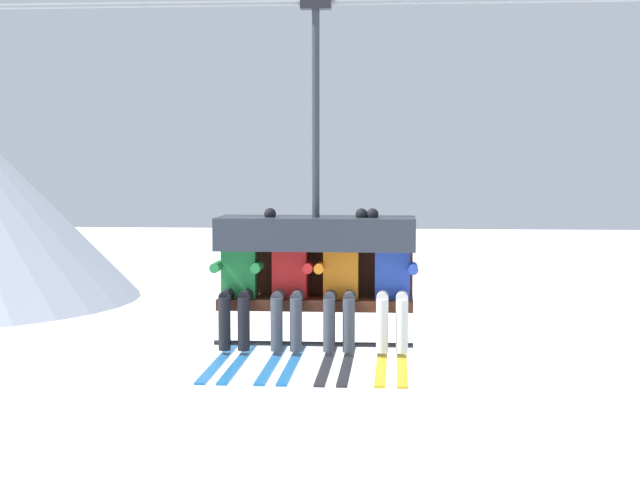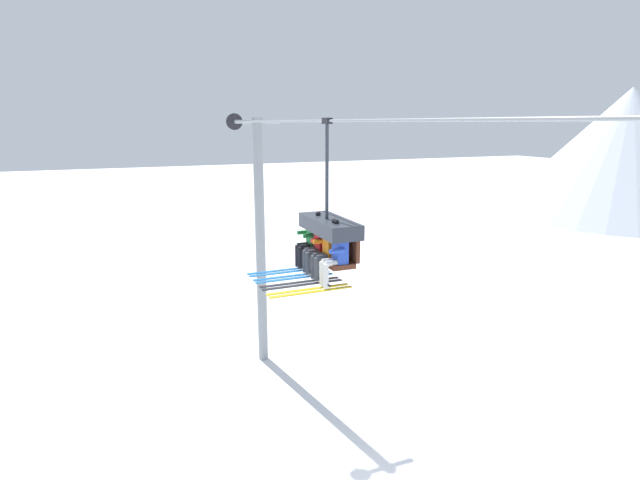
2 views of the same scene
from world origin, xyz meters
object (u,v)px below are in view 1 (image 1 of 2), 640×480
at_px(chairlift_chair, 316,246).
at_px(skier_orange, 341,280).
at_px(skier_red, 288,279).
at_px(skier_green, 238,281).
at_px(skier_blue, 392,280).

distance_m(chairlift_chair, skier_orange, 0.44).
height_order(chairlift_chair, skier_red, chairlift_chair).
bearing_deg(skier_green, skier_orange, 0.41).
xyz_separation_m(skier_green, skier_orange, (0.95, 0.01, 0.02)).
relative_size(chairlift_chair, skier_green, 1.87).
xyz_separation_m(chairlift_chair, skier_green, (-0.71, -0.22, -0.32)).
relative_size(skier_green, skier_red, 1.00).
height_order(skier_green, skier_red, skier_red).
xyz_separation_m(chairlift_chair, skier_blue, (0.71, -0.21, -0.30)).
xyz_separation_m(skier_green, skier_red, (0.47, 0.01, 0.02)).
bearing_deg(chairlift_chair, skier_green, -162.81).
relative_size(chairlift_chair, skier_red, 1.87).
bearing_deg(skier_orange, skier_red, 180.00).
height_order(chairlift_chair, skier_blue, chairlift_chair).
xyz_separation_m(skier_red, skier_blue, (0.95, 0.00, 0.00)).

